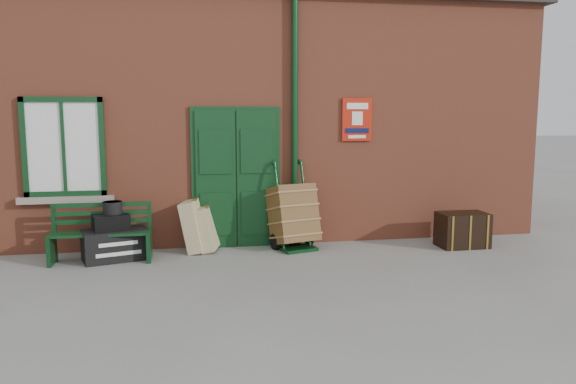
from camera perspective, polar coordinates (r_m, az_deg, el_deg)
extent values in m
plane|color=gray|center=(7.86, -2.05, -7.92)|extent=(80.00, 80.00, 0.00)
cube|color=#AD5338|center=(11.04, -4.70, 7.20)|extent=(10.00, 4.00, 4.00)
cube|color=#38302B|center=(11.21, -4.84, 18.25)|extent=(10.30, 4.30, 0.30)
cube|color=#0E3317|center=(9.04, -5.28, 1.28)|extent=(1.42, 0.12, 2.32)
cube|color=white|center=(9.14, -21.84, 4.26)|extent=(1.20, 0.08, 1.50)
cylinder|color=#0D3417|center=(9.07, 0.70, 7.03)|extent=(0.10, 0.10, 4.00)
cube|color=red|center=(9.37, 7.01, 7.31)|extent=(0.50, 0.03, 0.70)
cube|color=#0E3317|center=(8.60, -18.51, -4.02)|extent=(1.43, 0.39, 0.04)
cube|color=#0E3317|center=(8.75, -18.38, -2.03)|extent=(1.42, 0.05, 0.38)
cube|color=#0D3417|center=(8.78, -22.87, -5.42)|extent=(0.06, 0.43, 0.43)
cube|color=#0D3417|center=(8.56, -13.91, -5.35)|extent=(0.06, 0.43, 0.43)
cube|color=black|center=(8.71, -17.14, -5.13)|extent=(1.02, 0.75, 0.46)
cube|color=black|center=(8.65, -17.56, -2.92)|extent=(0.59, 0.50, 0.23)
cylinder|color=black|center=(8.64, -17.40, -1.53)|extent=(0.34, 0.34, 0.18)
cube|color=tan|center=(8.91, -9.51, -3.39)|extent=(0.50, 0.64, 0.82)
cube|color=tan|center=(8.92, -8.34, -3.72)|extent=(0.48, 0.58, 0.71)
cube|color=#0D3417|center=(8.93, 1.03, -5.78)|extent=(0.62, 0.52, 0.05)
cylinder|color=#0D3417|center=(8.86, -0.89, -1.47)|extent=(0.15, 0.37, 1.36)
cylinder|color=#0D3417|center=(9.07, 1.80, -1.25)|extent=(0.15, 0.37, 1.36)
cylinder|color=black|center=(8.96, -1.37, -5.07)|extent=(0.12, 0.26, 0.26)
cylinder|color=black|center=(9.23, 2.13, -4.67)|extent=(0.12, 0.26, 0.26)
cube|color=brown|center=(8.97, 0.53, -2.25)|extent=(0.84, 0.88, 1.01)
cube|color=black|center=(9.55, 17.30, -3.69)|extent=(0.78, 0.51, 0.56)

